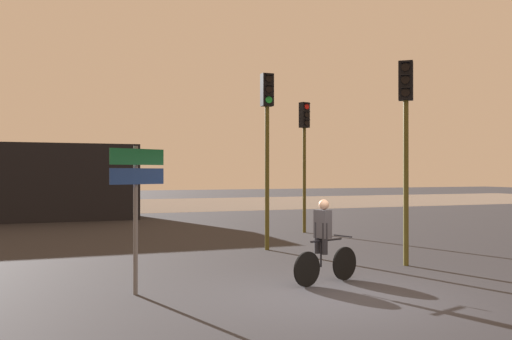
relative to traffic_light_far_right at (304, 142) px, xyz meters
name	(u,v)px	position (x,y,z in m)	size (l,w,h in m)	color
ground_plane	(337,299)	(-4.22, -9.76, -3.21)	(120.00, 120.00, 0.00)	#28282D
water_strip	(112,205)	(-4.22, 19.55, -3.21)	(80.00, 16.00, 0.01)	slate
traffic_light_far_right	(304,142)	(0.00, 0.00, 0.00)	(0.37, 0.39, 4.63)	#4C4719
traffic_light_near_right	(406,124)	(-1.03, -7.32, 0.04)	(0.41, 0.42, 4.70)	#4C4719
traffic_light_center	(267,128)	(-2.98, -3.70, 0.15)	(0.32, 0.34, 4.87)	#4C4719
direction_sign_post	(137,192)	(-7.32, -8.20, -1.42)	(1.01, 0.48, 2.60)	slate
cyclist	(324,241)	(-3.80, -8.53, -2.39)	(1.63, 0.66, 1.62)	black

